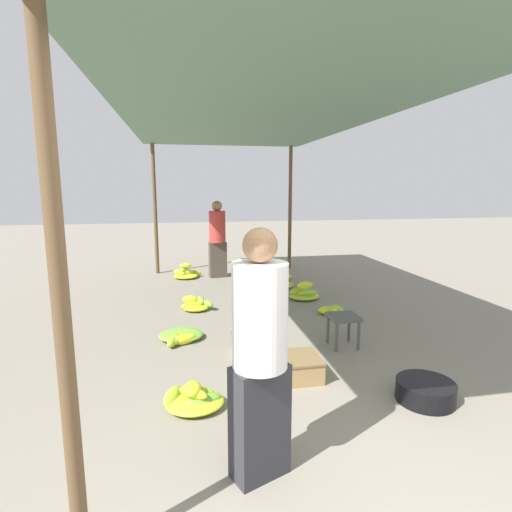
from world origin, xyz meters
The scene contains 18 objects.
canopy_post_front_left centered at (-1.49, 0.30, 1.38)m, with size 0.08×0.08×2.76m, color brown.
canopy_post_back_left centered at (-1.49, 7.28, 1.38)m, with size 0.08×0.08×2.76m, color brown.
canopy_post_back_right centered at (1.49, 7.28, 1.38)m, with size 0.08×0.08×2.76m, color brown.
canopy_tarp centered at (0.00, 3.79, 2.78)m, with size 3.38×7.38×0.04m, color #567A60.
vendor_foreground centered at (-0.50, 0.77, 0.85)m, with size 0.45×0.45×1.63m.
stool centered at (0.88, 2.69, 0.31)m, with size 0.34×0.34×0.38m.
basin_black centered at (1.11, 1.39, 0.09)m, with size 0.50×0.50×0.18m.
banana_pile_left_0 centered at (-0.76, 4.42, 0.09)m, with size 0.53×0.42×0.23m.
banana_pile_left_1 centered at (-0.90, 1.67, 0.07)m, with size 0.55×0.48×0.23m.
banana_pile_left_2 centered at (-1.02, 3.21, 0.05)m, with size 0.55×0.60×0.12m.
banana_pile_left_3 centered at (-0.89, 6.67, 0.09)m, with size 0.62×0.47×0.32m.
banana_pile_right_0 centered at (1.01, 6.21, 0.07)m, with size 0.53×0.47×0.19m.
banana_pile_right_1 centered at (1.22, 3.86, 0.06)m, with size 0.42×0.43×0.15m.
banana_pile_right_2 centered at (1.04, 4.70, 0.10)m, with size 0.51×0.44×0.30m.
banana_pile_right_3 centered at (0.83, 5.56, 0.06)m, with size 0.62×0.63×0.22m.
crate_near centered at (-0.22, 2.72, 0.10)m, with size 0.41×0.41×0.19m.
crate_mid centered at (0.13, 2.02, 0.11)m, with size 0.44×0.44×0.22m.
shopper_walking_mid centered at (-0.23, 6.66, 0.82)m, with size 0.38×0.38×1.59m.
Camera 1 is at (-0.96, -1.53, 1.86)m, focal length 28.00 mm.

